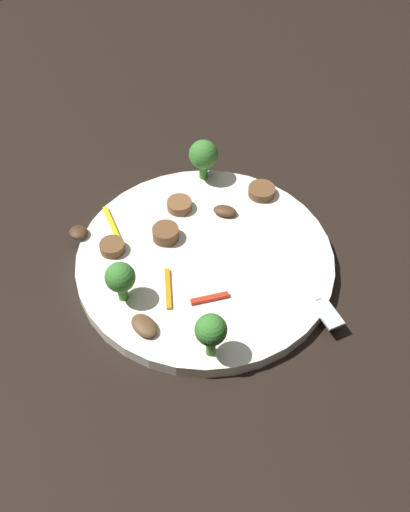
# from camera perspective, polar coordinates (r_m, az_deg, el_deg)

# --- Properties ---
(ground_plane) EXTENTS (1.40, 1.40, 0.00)m
(ground_plane) POSITION_cam_1_polar(r_m,az_deg,el_deg) (0.64, 0.00, -0.89)
(ground_plane) COLOR black
(plate) EXTENTS (0.28, 0.28, 0.02)m
(plate) POSITION_cam_1_polar(r_m,az_deg,el_deg) (0.64, 0.00, -0.45)
(plate) COLOR white
(plate) RESTS_ON ground_plane
(fork) EXTENTS (0.18, 0.04, 0.00)m
(fork) POSITION_cam_1_polar(r_m,az_deg,el_deg) (0.62, 8.87, -1.50)
(fork) COLOR silver
(fork) RESTS_ON plate
(broccoli_floret_0) EXTENTS (0.03, 0.03, 0.05)m
(broccoli_floret_0) POSITION_cam_1_polar(r_m,az_deg,el_deg) (0.70, -0.15, 9.67)
(broccoli_floret_0) COLOR #408630
(broccoli_floret_0) RESTS_ON plate
(broccoli_floret_1) EXTENTS (0.03, 0.03, 0.05)m
(broccoli_floret_1) POSITION_cam_1_polar(r_m,az_deg,el_deg) (0.53, 0.57, -7.24)
(broccoli_floret_1) COLOR #408630
(broccoli_floret_1) RESTS_ON plate
(broccoli_floret_2) EXTENTS (0.03, 0.03, 0.05)m
(broccoli_floret_2) POSITION_cam_1_polar(r_m,az_deg,el_deg) (0.58, -8.00, -2.36)
(broccoli_floret_2) COLOR #408630
(broccoli_floret_2) RESTS_ON plate
(sausage_slice_0) EXTENTS (0.03, 0.03, 0.01)m
(sausage_slice_0) POSITION_cam_1_polar(r_m,az_deg,el_deg) (0.68, -2.48, 4.94)
(sausage_slice_0) COLOR brown
(sausage_slice_0) RESTS_ON plate
(sausage_slice_1) EXTENTS (0.03, 0.03, 0.01)m
(sausage_slice_1) POSITION_cam_1_polar(r_m,az_deg,el_deg) (0.65, -3.81, 2.19)
(sausage_slice_1) COLOR brown
(sausage_slice_1) RESTS_ON plate
(sausage_slice_2) EXTENTS (0.03, 0.03, 0.01)m
(sausage_slice_2) POSITION_cam_1_polar(r_m,az_deg,el_deg) (0.64, -8.93, 0.86)
(sausage_slice_2) COLOR brown
(sausage_slice_2) RESTS_ON plate
(sausage_slice_3) EXTENTS (0.04, 0.04, 0.01)m
(sausage_slice_3) POSITION_cam_1_polar(r_m,az_deg,el_deg) (0.70, 5.47, 6.24)
(sausage_slice_3) COLOR brown
(sausage_slice_3) RESTS_ON plate
(mushroom_0) EXTENTS (0.02, 0.02, 0.01)m
(mushroom_0) POSITION_cam_1_polar(r_m,az_deg,el_deg) (0.66, -12.10, 2.24)
(mushroom_0) COLOR #422B19
(mushroom_0) RESTS_ON plate
(mushroom_1) EXTENTS (0.03, 0.02, 0.01)m
(mushroom_1) POSITION_cam_1_polar(r_m,az_deg,el_deg) (0.58, -5.88, -6.69)
(mushroom_1) COLOR brown
(mushroom_1) RESTS_ON plate
(mushroom_2) EXTENTS (0.03, 0.03, 0.01)m
(mushroom_2) POSITION_cam_1_polar(r_m,az_deg,el_deg) (0.67, 1.93, 4.36)
(mushroom_2) COLOR #4C331E
(mushroom_2) RESTS_ON plate
(pepper_strip_0) EXTENTS (0.05, 0.03, 0.00)m
(pepper_strip_0) POSITION_cam_1_polar(r_m,az_deg,el_deg) (0.60, -3.59, -3.14)
(pepper_strip_0) COLOR orange
(pepper_strip_0) RESTS_ON plate
(pepper_strip_1) EXTENTS (0.02, 0.04, 0.00)m
(pepper_strip_1) POSITION_cam_1_polar(r_m,az_deg,el_deg) (0.59, 0.45, -4.10)
(pepper_strip_1) COLOR red
(pepper_strip_1) RESTS_ON plate
(pepper_strip_2) EXTENTS (0.06, 0.02, 0.00)m
(pepper_strip_2) POSITION_cam_1_polar(r_m,az_deg,el_deg) (0.67, -8.97, 3.06)
(pepper_strip_2) COLOR yellow
(pepper_strip_2) RESTS_ON plate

